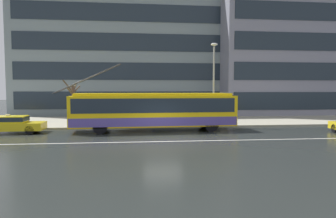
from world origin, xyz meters
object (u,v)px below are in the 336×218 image
(pedestrian_approaching_curb, at_px, (202,105))
(street_tree_bare, at_px, (73,102))
(trolleybus, at_px, (154,110))
(taxi_queued_behind_bus, at_px, (10,124))
(pedestrian_at_shelter, at_px, (154,105))
(bus_shelter, at_px, (132,103))
(street_lamp, at_px, (214,77))

(pedestrian_approaching_curb, height_order, street_tree_bare, street_tree_bare)
(trolleybus, height_order, taxi_queued_behind_bus, trolleybus)
(pedestrian_at_shelter, relative_size, street_tree_bare, 0.52)
(pedestrian_at_shelter, distance_m, street_tree_bare, 7.02)
(bus_shelter, height_order, street_lamp, street_lamp)
(street_tree_bare, bearing_deg, bus_shelter, -3.39)
(bus_shelter, xyz_separation_m, street_lamp, (7.04, -0.91, 2.26))
(bus_shelter, bearing_deg, pedestrian_at_shelter, 11.66)
(street_tree_bare, bearing_deg, taxi_queued_behind_bus, -136.07)
(pedestrian_at_shelter, height_order, street_lamp, street_lamp)
(trolleybus, xyz_separation_m, bus_shelter, (-1.79, 3.18, 0.40))
(bus_shelter, relative_size, street_tree_bare, 0.96)
(pedestrian_approaching_curb, xyz_separation_m, street_lamp, (0.53, -2.16, 2.53))
(trolleybus, height_order, pedestrian_approaching_curb, trolleybus)
(taxi_queued_behind_bus, height_order, pedestrian_at_shelter, pedestrian_at_shelter)
(bus_shelter, bearing_deg, street_tree_bare, 176.61)
(bus_shelter, bearing_deg, street_lamp, -7.35)
(taxi_queued_behind_bus, distance_m, bus_shelter, 9.46)
(pedestrian_at_shelter, height_order, street_tree_bare, street_tree_bare)
(trolleybus, distance_m, bus_shelter, 3.67)
(street_tree_bare, bearing_deg, pedestrian_at_shelter, 0.92)
(trolleybus, height_order, bus_shelter, trolleybus)
(street_lamp, xyz_separation_m, street_tree_bare, (-12.06, 1.21, -2.12))
(pedestrian_approaching_curb, bearing_deg, bus_shelter, -169.11)
(bus_shelter, relative_size, pedestrian_approaching_curb, 1.84)
(bus_shelter, bearing_deg, trolleybus, -60.67)
(taxi_queued_behind_bus, height_order, street_tree_bare, street_tree_bare)
(trolleybus, relative_size, taxi_queued_behind_bus, 2.91)
(pedestrian_approaching_curb, relative_size, street_tree_bare, 0.52)
(pedestrian_at_shelter, relative_size, street_lamp, 0.29)
(taxi_queued_behind_bus, xyz_separation_m, pedestrian_approaching_curb, (15.28, 4.57, 1.03))
(pedestrian_at_shelter, relative_size, pedestrian_approaching_curb, 0.99)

